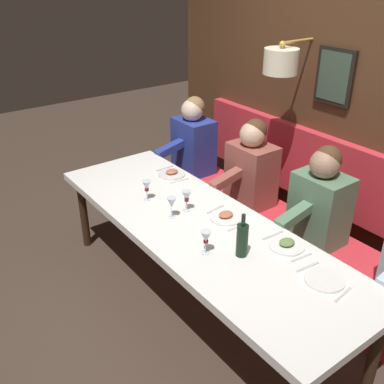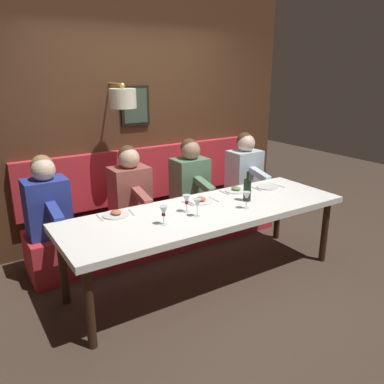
{
  "view_description": "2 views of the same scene",
  "coord_description": "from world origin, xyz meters",
  "px_view_note": "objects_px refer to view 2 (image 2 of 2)",
  "views": [
    {
      "loc": [
        -1.66,
        -2.17,
        2.42
      ],
      "look_at": [
        0.05,
        0.14,
        0.92
      ],
      "focal_mm": 41.71,
      "sensor_mm": 36.0,
      "label": 1
    },
    {
      "loc": [
        -2.81,
        1.98,
        2.01
      ],
      "look_at": [
        0.05,
        0.14,
        0.92
      ],
      "focal_mm": 36.56,
      "sensor_mm": 36.0,
      "label": 2
    }
  ],
  "objects_px": {
    "wine_glass_0": "(197,204)",
    "wine_bottle": "(247,190)",
    "diner_middle": "(130,185)",
    "diner_far": "(46,199)",
    "diner_nearest": "(245,166)",
    "wine_glass_1": "(163,212)",
    "wine_glass_3": "(247,197)",
    "diner_near": "(190,175)",
    "dining_table": "(207,215)",
    "wine_glass_2": "(187,200)"
  },
  "relations": [
    {
      "from": "dining_table",
      "to": "wine_glass_1",
      "type": "height_order",
      "value": "wine_glass_1"
    },
    {
      "from": "diner_nearest",
      "to": "diner_middle",
      "type": "height_order",
      "value": "same"
    },
    {
      "from": "wine_glass_1",
      "to": "wine_bottle",
      "type": "xyz_separation_m",
      "value": [
        0.1,
        -1.0,
        0.0
      ]
    },
    {
      "from": "dining_table",
      "to": "diner_far",
      "type": "relative_size",
      "value": 3.5
    },
    {
      "from": "wine_glass_2",
      "to": "wine_glass_1",
      "type": "bearing_deg",
      "value": 115.09
    },
    {
      "from": "wine_bottle",
      "to": "diner_middle",
      "type": "bearing_deg",
      "value": 44.05
    },
    {
      "from": "diner_nearest",
      "to": "diner_far",
      "type": "xyz_separation_m",
      "value": [
        0.0,
        2.44,
        0.0
      ]
    },
    {
      "from": "dining_table",
      "to": "diner_far",
      "type": "distance_m",
      "value": 1.54
    },
    {
      "from": "diner_far",
      "to": "diner_nearest",
      "type": "bearing_deg",
      "value": -90.0
    },
    {
      "from": "wine_glass_1",
      "to": "wine_bottle",
      "type": "bearing_deg",
      "value": -84.46
    },
    {
      "from": "dining_table",
      "to": "wine_bottle",
      "type": "relative_size",
      "value": 9.23
    },
    {
      "from": "diner_near",
      "to": "wine_glass_0",
      "type": "distance_m",
      "value": 1.13
    },
    {
      "from": "wine_glass_2",
      "to": "diner_near",
      "type": "bearing_deg",
      "value": -34.33
    },
    {
      "from": "wine_glass_0",
      "to": "wine_bottle",
      "type": "bearing_deg",
      "value": -81.87
    },
    {
      "from": "dining_table",
      "to": "wine_glass_0",
      "type": "relative_size",
      "value": 16.88
    },
    {
      "from": "diner_far",
      "to": "wine_glass_1",
      "type": "bearing_deg",
      "value": -143.76
    },
    {
      "from": "diner_middle",
      "to": "wine_glass_2",
      "type": "distance_m",
      "value": 0.86
    },
    {
      "from": "diner_near",
      "to": "diner_middle",
      "type": "relative_size",
      "value": 1.0
    },
    {
      "from": "diner_nearest",
      "to": "diner_near",
      "type": "height_order",
      "value": "same"
    },
    {
      "from": "wine_glass_0",
      "to": "wine_glass_2",
      "type": "relative_size",
      "value": 1.0
    },
    {
      "from": "diner_near",
      "to": "wine_bottle",
      "type": "relative_size",
      "value": 2.64
    },
    {
      "from": "dining_table",
      "to": "wine_glass_2",
      "type": "distance_m",
      "value": 0.27
    },
    {
      "from": "dining_table",
      "to": "wine_glass_2",
      "type": "bearing_deg",
      "value": 77.39
    },
    {
      "from": "diner_near",
      "to": "diner_nearest",
      "type": "bearing_deg",
      "value": -90.0
    },
    {
      "from": "diner_near",
      "to": "wine_glass_3",
      "type": "distance_m",
      "value": 1.06
    },
    {
      "from": "diner_near",
      "to": "wine_glass_1",
      "type": "relative_size",
      "value": 4.82
    },
    {
      "from": "wine_glass_2",
      "to": "wine_glass_3",
      "type": "xyz_separation_m",
      "value": [
        -0.22,
        -0.52,
        0.0
      ]
    },
    {
      "from": "diner_middle",
      "to": "wine_bottle",
      "type": "height_order",
      "value": "diner_middle"
    },
    {
      "from": "diner_nearest",
      "to": "wine_glass_0",
      "type": "distance_m",
      "value": 1.69
    },
    {
      "from": "dining_table",
      "to": "diner_far",
      "type": "xyz_separation_m",
      "value": [
        0.88,
        1.25,
        0.14
      ]
    },
    {
      "from": "dining_table",
      "to": "wine_bottle",
      "type": "distance_m",
      "value": 0.5
    },
    {
      "from": "wine_glass_2",
      "to": "wine_glass_3",
      "type": "distance_m",
      "value": 0.57
    },
    {
      "from": "dining_table",
      "to": "diner_middle",
      "type": "relative_size",
      "value": 3.5
    },
    {
      "from": "wine_glass_1",
      "to": "wine_glass_2",
      "type": "relative_size",
      "value": 1.0
    },
    {
      "from": "diner_nearest",
      "to": "wine_glass_0",
      "type": "height_order",
      "value": "diner_nearest"
    },
    {
      "from": "wine_glass_1",
      "to": "wine_glass_3",
      "type": "distance_m",
      "value": 0.85
    },
    {
      "from": "dining_table",
      "to": "diner_far",
      "type": "bearing_deg",
      "value": 54.78
    },
    {
      "from": "wine_glass_1",
      "to": "wine_glass_3",
      "type": "height_order",
      "value": "same"
    },
    {
      "from": "wine_bottle",
      "to": "diner_near",
      "type": "bearing_deg",
      "value": 6.55
    },
    {
      "from": "dining_table",
      "to": "diner_nearest",
      "type": "relative_size",
      "value": 3.5
    },
    {
      "from": "diner_middle",
      "to": "wine_glass_1",
      "type": "height_order",
      "value": "diner_middle"
    },
    {
      "from": "diner_middle",
      "to": "diner_far",
      "type": "bearing_deg",
      "value": 90.0
    },
    {
      "from": "wine_glass_1",
      "to": "wine_glass_0",
      "type": "bearing_deg",
      "value": -89.45
    },
    {
      "from": "wine_glass_1",
      "to": "wine_glass_3",
      "type": "bearing_deg",
      "value": -95.0
    },
    {
      "from": "wine_glass_0",
      "to": "wine_bottle",
      "type": "relative_size",
      "value": 0.55
    },
    {
      "from": "diner_far",
      "to": "wine_glass_1",
      "type": "xyz_separation_m",
      "value": [
        -0.99,
        -0.72,
        0.04
      ]
    },
    {
      "from": "diner_middle",
      "to": "wine_glass_1",
      "type": "relative_size",
      "value": 4.82
    },
    {
      "from": "wine_glass_2",
      "to": "wine_bottle",
      "type": "xyz_separation_m",
      "value": [
        -0.05,
        -0.67,
        0.0
      ]
    },
    {
      "from": "wine_glass_1",
      "to": "wine_bottle",
      "type": "distance_m",
      "value": 1.0
    },
    {
      "from": "diner_nearest",
      "to": "wine_bottle",
      "type": "relative_size",
      "value": 2.64
    }
  ]
}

